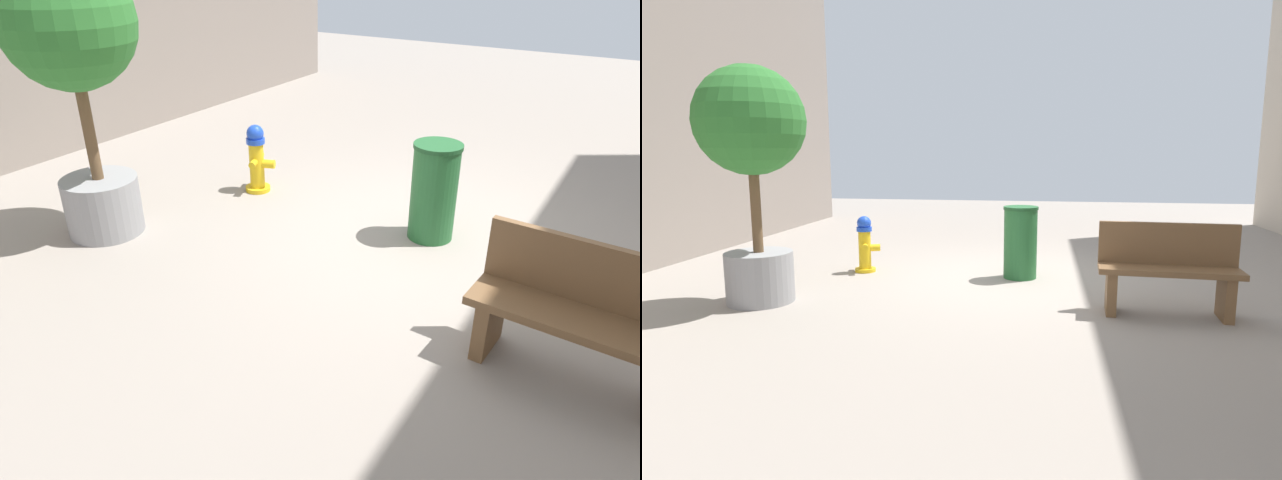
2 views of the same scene
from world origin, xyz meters
The scene contains 5 objects.
ground_plane centered at (0.00, 0.00, 0.00)m, with size 23.40×23.40×0.00m, color gray.
fire_hydrant centered at (2.16, -0.14, 0.40)m, with size 0.37×0.39×0.79m.
bench_near centered at (-1.62, 1.31, 0.48)m, with size 1.43×0.53×0.95m.
planter_tree centered at (2.82, 1.53, 1.73)m, with size 1.18×1.18×2.60m.
trash_bin centered at (-0.03, -0.10, 0.49)m, with size 0.47×0.47×0.97m.
Camera 2 is at (-0.33, 6.93, 1.67)m, focal length 29.69 mm.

